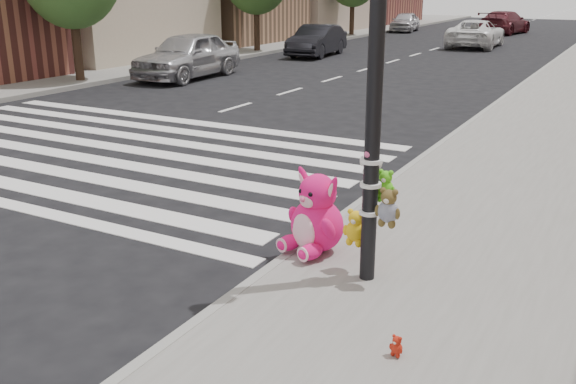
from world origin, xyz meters
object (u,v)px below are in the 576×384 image
Objects in this scene: signal_pole at (374,131)px; pink_bunny at (315,219)px; red_teddy at (397,346)px; car_white_near at (476,34)px; car_dark_far at (317,41)px; car_silver_far at (187,55)px.

signal_pole is 1.49m from pink_bunny.
red_teddy is 0.04× the size of car_white_near.
car_dark_far is at bearing 117.89° from signal_pole.
car_silver_far reaches higher than red_teddy.
car_silver_far is at bearing 133.98° from signal_pole.
red_teddy is (1.61, -1.67, -0.31)m from pink_bunny.
signal_pole is at bearing 134.94° from red_teddy.
car_white_near is at bearing 116.08° from red_teddy.
signal_pole is 2.15m from red_teddy.
car_silver_far is at bearing 146.76° from red_teddy.
car_silver_far is 0.93× the size of car_white_near.
car_dark_far is (-10.02, 20.12, 0.14)m from pink_bunny.
pink_bunny is at bearing 156.48° from signal_pole.
pink_bunny is 0.24× the size of car_dark_far.
car_white_near is (-6.36, 29.39, 0.45)m from red_teddy.
car_silver_far is 17.17m from car_white_near.
car_white_near reaches higher than red_teddy.
signal_pole is 16.69m from car_silver_far.
pink_bunny is 5.08× the size of red_teddy.
car_white_near is at bearing 118.83° from pink_bunny.
red_teddy is at bearing -58.92° from signal_pole.
red_teddy is 18.17m from car_silver_far.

